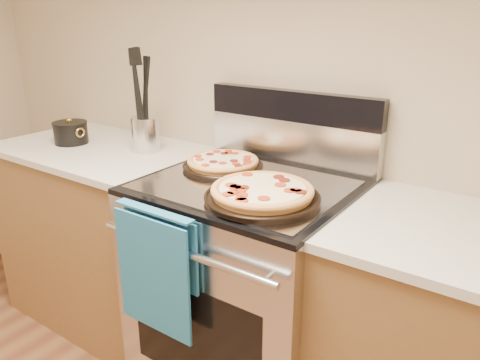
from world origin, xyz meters
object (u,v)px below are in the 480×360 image
Objects in this scene: saucepan at (71,134)px; range_body at (249,293)px; pepperoni_pizza_front at (262,193)px; utensil_crock at (146,134)px; pepperoni_pizza_back at (223,163)px.

range_body is at bearing 0.06° from saucepan.
pepperoni_pizza_front is 1.19m from saucepan.
utensil_crock reaches higher than pepperoni_pizza_front.
range_body is 0.54m from pepperoni_pizza_front.
pepperoni_pizza_back is (-0.17, 0.07, 0.50)m from range_body.
pepperoni_pizza_front is at bearing -6.20° from saucepan.
pepperoni_pizza_front is (0.14, -0.13, 0.50)m from range_body.
range_body is at bearing 136.83° from pepperoni_pizza_front.
range_body is at bearing -21.90° from pepperoni_pizza_back.
range_body is 2.84× the size of pepperoni_pizza_back.
utensil_crock is at bearing 170.27° from range_body.
pepperoni_pizza_back is 0.48m from utensil_crock.
utensil_crock is at bearing 162.94° from pepperoni_pizza_front.
pepperoni_pizza_front is at bearing -32.60° from pepperoni_pizza_back.
range_body is 2.37× the size of pepperoni_pizza_front.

